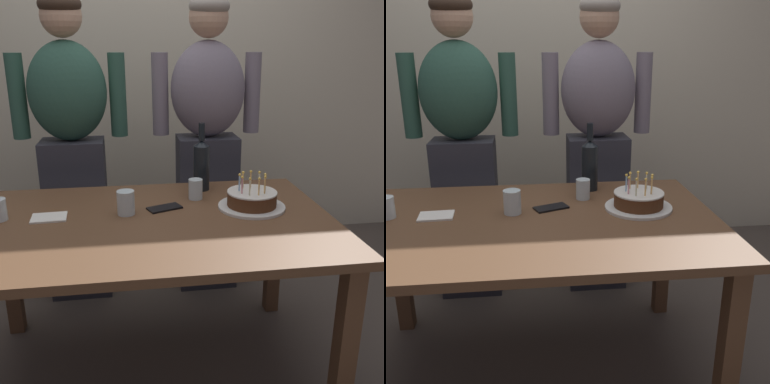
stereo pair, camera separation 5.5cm
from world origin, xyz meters
The scene contains 12 objects.
ground_plane centered at (0.00, 0.00, 0.00)m, with size 10.00×10.00×0.00m, color #564C44.
back_wall centered at (0.00, 1.55, 1.30)m, with size 5.20×0.10×2.60m, color beige.
dining_table centered at (0.00, 0.00, 0.64)m, with size 1.50×0.96×0.74m.
birthday_cake centered at (0.45, 0.07, 0.77)m, with size 0.29×0.29×0.15m.
water_glass_near centered at (0.22, 0.23, 0.79)m, with size 0.06×0.06×0.09m, color silver.
water_glass_far centered at (-0.60, 0.09, 0.78)m, with size 0.07×0.07×0.09m, color silver.
water_glass_side centered at (-0.09, 0.08, 0.79)m, with size 0.07×0.07×0.10m, color silver.
wine_bottle centered at (0.27, 0.36, 0.87)m, with size 0.08×0.08×0.33m.
cell_phone centered at (0.07, 0.12, 0.74)m, with size 0.14×0.07×0.01m, color black.
napkin_stack centered at (-0.40, 0.07, 0.74)m, with size 0.14×0.10×0.01m, color white.
person_man_bearded centered at (-0.37, 0.77, 0.87)m, with size 0.61×0.27×1.66m.
person_woman_cardigan centered at (0.38, 0.77, 0.87)m, with size 0.61×0.27×1.66m.
Camera 2 is at (-0.02, -1.68, 1.41)m, focal length 41.48 mm.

